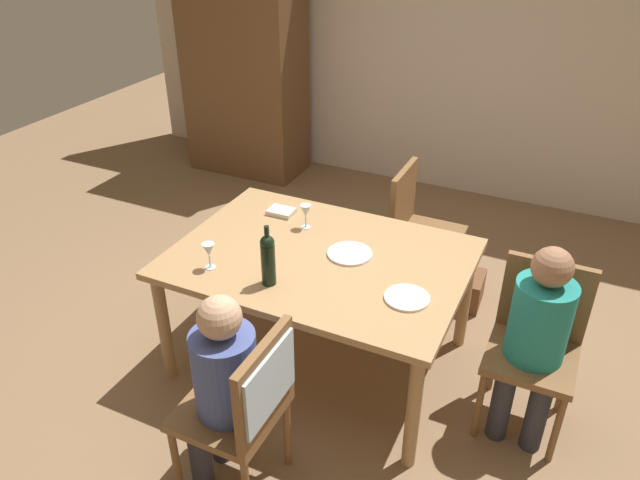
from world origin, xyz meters
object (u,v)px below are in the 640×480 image
object	(u,v)px
chair_right_end	(536,336)
wine_glass_centre	(209,251)
person_man_bearded	(221,380)
wine_bottle_tall_green	(268,258)
person_woman_host	(537,332)
dining_table	(320,267)
dinner_plate_host	(350,254)
chair_near	(251,398)
chair_far_right	(417,224)
handbag	(473,291)
armoire_cabinet	(244,60)
dinner_plate_guest_left	(407,298)
wine_glass_near_left	(306,212)

from	to	relation	value
chair_right_end	wine_glass_centre	distance (m)	1.75
person_man_bearded	wine_bottle_tall_green	distance (m)	0.67
person_woman_host	dining_table	bearing A→B (deg)	-1.24
chair_right_end	person_woman_host	xyz separation A→B (m)	(0.00, -0.11, 0.11)
wine_bottle_tall_green	dinner_plate_host	bearing A→B (deg)	58.29
chair_near	chair_right_end	bearing A→B (deg)	-45.36
chair_right_end	wine_bottle_tall_green	bearing A→B (deg)	18.65
chair_far_right	wine_glass_centre	distance (m)	1.56
handbag	armoire_cabinet	bearing A→B (deg)	152.38
person_woman_host	dinner_plate_host	world-z (taller)	person_woman_host
dining_table	wine_bottle_tall_green	bearing A→B (deg)	-109.00
wine_bottle_tall_green	chair_far_right	bearing A→B (deg)	73.19
chair_right_end	dining_table	bearing A→B (deg)	4.20
person_woman_host	person_man_bearded	bearing A→B (deg)	37.69
person_woman_host	dinner_plate_host	xyz separation A→B (m)	(-1.04, 0.10, 0.12)
chair_far_right	dinner_plate_guest_left	size ratio (longest dim) A/B	4.03
dining_table	wine_glass_near_left	xyz separation A→B (m)	(-0.21, 0.25, 0.18)
chair_right_end	handbag	bearing A→B (deg)	-61.58
chair_right_end	wine_glass_near_left	size ratio (longest dim) A/B	6.17
armoire_cabinet	handbag	size ratio (longest dim) A/B	7.79
chair_near	wine_glass_near_left	size ratio (longest dim) A/B	6.17
dining_table	chair_right_end	xyz separation A→B (m)	(1.19, 0.09, -0.14)
wine_glass_near_left	wine_glass_centre	world-z (taller)	same
chair_near	person_man_bearded	distance (m)	0.15
chair_right_end	chair_far_right	xyz separation A→B (m)	(-0.91, 0.87, 0.00)
chair_far_right	armoire_cabinet	bearing A→B (deg)	-122.13
wine_glass_centre	dinner_plate_host	xyz separation A→B (m)	(0.62, 0.44, -0.10)
armoire_cabinet	wine_glass_centre	distance (m)	3.06
wine_glass_centre	handbag	world-z (taller)	wine_glass_centre
chair_right_end	dinner_plate_guest_left	xyz separation A→B (m)	(-0.62, -0.27, 0.22)
wine_glass_centre	chair_right_end	bearing A→B (deg)	15.12
person_man_bearded	dining_table	bearing A→B (deg)	-1.52
person_man_bearded	dinner_plate_host	distance (m)	1.06
dinner_plate_guest_left	chair_right_end	bearing A→B (deg)	23.38
dinner_plate_guest_left	wine_glass_centre	bearing A→B (deg)	-170.16
chair_far_right	wine_bottle_tall_green	world-z (taller)	wine_bottle_tall_green
person_woman_host	wine_bottle_tall_green	world-z (taller)	person_woman_host
chair_right_end	person_woman_host	size ratio (longest dim) A/B	0.83
wine_glass_centre	wine_bottle_tall_green	bearing A→B (deg)	1.37
dinner_plate_host	chair_far_right	bearing A→B (deg)	81.63
wine_glass_near_left	dinner_plate_guest_left	xyz separation A→B (m)	(0.78, -0.43, -0.10)
wine_glass_near_left	handbag	bearing A→B (deg)	37.44
dinner_plate_guest_left	wine_glass_near_left	bearing A→B (deg)	150.86
chair_near	wine_glass_centre	size ratio (longest dim) A/B	6.17
person_woman_host	wine_glass_centre	xyz separation A→B (m)	(-1.67, -0.34, 0.21)
person_woman_host	person_man_bearded	world-z (taller)	person_woman_host
person_man_bearded	wine_glass_near_left	distance (m)	1.25
person_man_bearded	handbag	distance (m)	2.13
dining_table	handbag	world-z (taller)	dining_table
wine_bottle_tall_green	wine_glass_centre	xyz separation A→B (m)	(-0.36, -0.01, -0.05)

